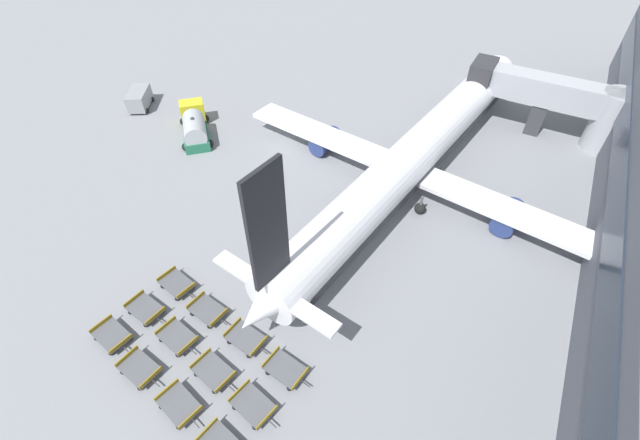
{
  "coord_description": "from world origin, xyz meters",
  "views": [
    {
      "loc": [
        22.05,
        -33.67,
        27.19
      ],
      "look_at": [
        9.12,
        -10.14,
        1.09
      ],
      "focal_mm": 24.0,
      "sensor_mm": 36.0,
      "label": 1
    }
  ],
  "objects_px": {
    "baggage_dolly_row_mid_a_col_c": "(214,372)",
    "baggage_dolly_row_mid_b_col_c": "(246,338)",
    "baggage_dolly_row_mid_a_col_a": "(146,309)",
    "baggage_dolly_row_mid_b_col_a": "(177,284)",
    "baggage_dolly_row_mid_a_col_d": "(253,405)",
    "baggage_dolly_row_near_col_b": "(140,369)",
    "baggage_dolly_row_mid_a_col_b": "(178,337)",
    "airplane": "(414,157)",
    "fuel_tanker_primary": "(195,127)",
    "baggage_dolly_row_mid_b_col_b": "(208,310)",
    "baggage_dolly_row_mid_b_col_d": "(286,369)",
    "baggage_dolly_row_near_col_a": "(112,336)",
    "service_van": "(139,98)",
    "baggage_dolly_row_near_col_c": "(179,405)"
  },
  "relations": [
    {
      "from": "baggage_dolly_row_near_col_a",
      "to": "baggage_dolly_row_mid_b_col_c",
      "type": "relative_size",
      "value": 1.01
    },
    {
      "from": "airplane",
      "to": "baggage_dolly_row_near_col_a",
      "type": "relative_size",
      "value": 13.95
    },
    {
      "from": "baggage_dolly_row_near_col_b",
      "to": "baggage_dolly_row_mid_a_col_b",
      "type": "xyz_separation_m",
      "value": [
        0.59,
        2.97,
        0.0
      ]
    },
    {
      "from": "baggage_dolly_row_mid_a_col_b",
      "to": "baggage_dolly_row_mid_a_col_d",
      "type": "height_order",
      "value": "same"
    },
    {
      "from": "baggage_dolly_row_near_col_a",
      "to": "baggage_dolly_row_mid_a_col_d",
      "type": "xyz_separation_m",
      "value": [
        11.51,
        0.78,
        0.0
      ]
    },
    {
      "from": "airplane",
      "to": "baggage_dolly_row_mid_b_col_d",
      "type": "xyz_separation_m",
      "value": [
        -0.07,
        -23.32,
        -2.39
      ]
    },
    {
      "from": "baggage_dolly_row_mid_a_col_c",
      "to": "baggage_dolly_row_mid_b_col_c",
      "type": "bearing_deg",
      "value": 82.13
    },
    {
      "from": "baggage_dolly_row_near_col_c",
      "to": "baggage_dolly_row_mid_a_col_c",
      "type": "relative_size",
      "value": 1.0
    },
    {
      "from": "baggage_dolly_row_mid_a_col_a",
      "to": "baggage_dolly_row_mid_b_col_a",
      "type": "height_order",
      "value": "same"
    },
    {
      "from": "baggage_dolly_row_near_col_b",
      "to": "baggage_dolly_row_mid_b_col_d",
      "type": "height_order",
      "value": "same"
    },
    {
      "from": "baggage_dolly_row_mid_a_col_b",
      "to": "baggage_dolly_row_mid_b_col_c",
      "type": "xyz_separation_m",
      "value": [
        4.25,
        2.24,
        0.0
      ]
    },
    {
      "from": "baggage_dolly_row_mid_a_col_a",
      "to": "baggage_dolly_row_mid_a_col_d",
      "type": "relative_size",
      "value": 0.99
    },
    {
      "from": "baggage_dolly_row_near_col_a",
      "to": "baggage_dolly_row_mid_b_col_b",
      "type": "distance_m",
      "value": 6.67
    },
    {
      "from": "airplane",
      "to": "baggage_dolly_row_mid_b_col_a",
      "type": "height_order",
      "value": "airplane"
    },
    {
      "from": "baggage_dolly_row_mid_b_col_b",
      "to": "baggage_dolly_row_mid_b_col_c",
      "type": "height_order",
      "value": "same"
    },
    {
      "from": "service_van",
      "to": "baggage_dolly_row_mid_a_col_b",
      "type": "relative_size",
      "value": 1.38
    },
    {
      "from": "baggage_dolly_row_mid_a_col_b",
      "to": "baggage_dolly_row_near_col_b",
      "type": "bearing_deg",
      "value": -101.14
    },
    {
      "from": "baggage_dolly_row_near_col_c",
      "to": "baggage_dolly_row_mid_b_col_d",
      "type": "relative_size",
      "value": 1.01
    },
    {
      "from": "baggage_dolly_row_mid_b_col_b",
      "to": "baggage_dolly_row_mid_b_col_d",
      "type": "height_order",
      "value": "same"
    },
    {
      "from": "fuel_tanker_primary",
      "to": "baggage_dolly_row_near_col_a",
      "type": "height_order",
      "value": "fuel_tanker_primary"
    },
    {
      "from": "fuel_tanker_primary",
      "to": "baggage_dolly_row_mid_b_col_b",
      "type": "bearing_deg",
      "value": -47.49
    },
    {
      "from": "service_van",
      "to": "airplane",
      "type": "bearing_deg",
      "value": 3.85
    },
    {
      "from": "service_van",
      "to": "baggage_dolly_row_mid_b_col_b",
      "type": "relative_size",
      "value": 1.39
    },
    {
      "from": "baggage_dolly_row_mid_b_col_d",
      "to": "baggage_dolly_row_near_col_a",
      "type": "bearing_deg",
      "value": -162.65
    },
    {
      "from": "baggage_dolly_row_mid_b_col_b",
      "to": "baggage_dolly_row_mid_b_col_c",
      "type": "bearing_deg",
      "value": -7.79
    },
    {
      "from": "baggage_dolly_row_mid_a_col_d",
      "to": "baggage_dolly_row_mid_b_col_d",
      "type": "distance_m",
      "value": 3.01
    },
    {
      "from": "airplane",
      "to": "baggage_dolly_row_mid_a_col_d",
      "type": "height_order",
      "value": "airplane"
    },
    {
      "from": "baggage_dolly_row_near_col_b",
      "to": "airplane",
      "type": "bearing_deg",
      "value": 73.0
    },
    {
      "from": "baggage_dolly_row_mid_b_col_c",
      "to": "fuel_tanker_primary",
      "type": "bearing_deg",
      "value": 137.66
    },
    {
      "from": "baggage_dolly_row_mid_a_col_d",
      "to": "baggage_dolly_row_mid_b_col_d",
      "type": "xyz_separation_m",
      "value": [
        0.5,
        2.97,
        0.0
      ]
    },
    {
      "from": "baggage_dolly_row_near_col_c",
      "to": "baggage_dolly_row_mid_b_col_c",
      "type": "height_order",
      "value": "same"
    },
    {
      "from": "airplane",
      "to": "fuel_tanker_primary",
      "type": "height_order",
      "value": "airplane"
    },
    {
      "from": "baggage_dolly_row_near_col_a",
      "to": "baggage_dolly_row_mid_a_col_c",
      "type": "height_order",
      "value": "same"
    },
    {
      "from": "baggage_dolly_row_mid_a_col_a",
      "to": "baggage_dolly_row_mid_b_col_c",
      "type": "xyz_separation_m",
      "value": [
        7.94,
        1.6,
        0.0
      ]
    },
    {
      "from": "baggage_dolly_row_near_col_c",
      "to": "baggage_dolly_row_mid_a_col_c",
      "type": "xyz_separation_m",
      "value": [
        0.48,
        2.74,
        0.0
      ]
    },
    {
      "from": "baggage_dolly_row_mid_b_col_c",
      "to": "service_van",
      "type": "bearing_deg",
      "value": 146.5
    },
    {
      "from": "baggage_dolly_row_mid_a_col_b",
      "to": "baggage_dolly_row_mid_b_col_b",
      "type": "height_order",
      "value": "same"
    },
    {
      "from": "baggage_dolly_row_near_col_c",
      "to": "baggage_dolly_row_mid_a_col_c",
      "type": "height_order",
      "value": "same"
    },
    {
      "from": "baggage_dolly_row_mid_a_col_a",
      "to": "baggage_dolly_row_mid_b_col_c",
      "type": "bearing_deg",
      "value": 11.4
    },
    {
      "from": "baggage_dolly_row_near_col_a",
      "to": "baggage_dolly_row_mid_a_col_c",
      "type": "bearing_deg",
      "value": 9.52
    },
    {
      "from": "baggage_dolly_row_near_col_c",
      "to": "baggage_dolly_row_mid_b_col_b",
      "type": "relative_size",
      "value": 1.01
    },
    {
      "from": "baggage_dolly_row_near_col_c",
      "to": "baggage_dolly_row_mid_a_col_b",
      "type": "bearing_deg",
      "value": 133.55
    },
    {
      "from": "airplane",
      "to": "baggage_dolly_row_mid_b_col_d",
      "type": "bearing_deg",
      "value": -90.17
    },
    {
      "from": "fuel_tanker_primary",
      "to": "baggage_dolly_row_mid_a_col_b",
      "type": "distance_m",
      "value": 26.18
    },
    {
      "from": "baggage_dolly_row_near_col_b",
      "to": "baggage_dolly_row_mid_b_col_c",
      "type": "bearing_deg",
      "value": 47.16
    },
    {
      "from": "baggage_dolly_row_near_col_b",
      "to": "baggage_dolly_row_mid_b_col_d",
      "type": "relative_size",
      "value": 1.0
    },
    {
      "from": "baggage_dolly_row_near_col_c",
      "to": "baggage_dolly_row_mid_a_col_a",
      "type": "height_order",
      "value": "same"
    },
    {
      "from": "airplane",
      "to": "baggage_dolly_row_mid_a_col_a",
      "type": "distance_m",
      "value": 27.07
    },
    {
      "from": "baggage_dolly_row_near_col_c",
      "to": "baggage_dolly_row_mid_a_col_d",
      "type": "distance_m",
      "value": 4.6
    },
    {
      "from": "service_van",
      "to": "baggage_dolly_row_near_col_c",
      "type": "distance_m",
      "value": 39.75
    }
  ]
}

